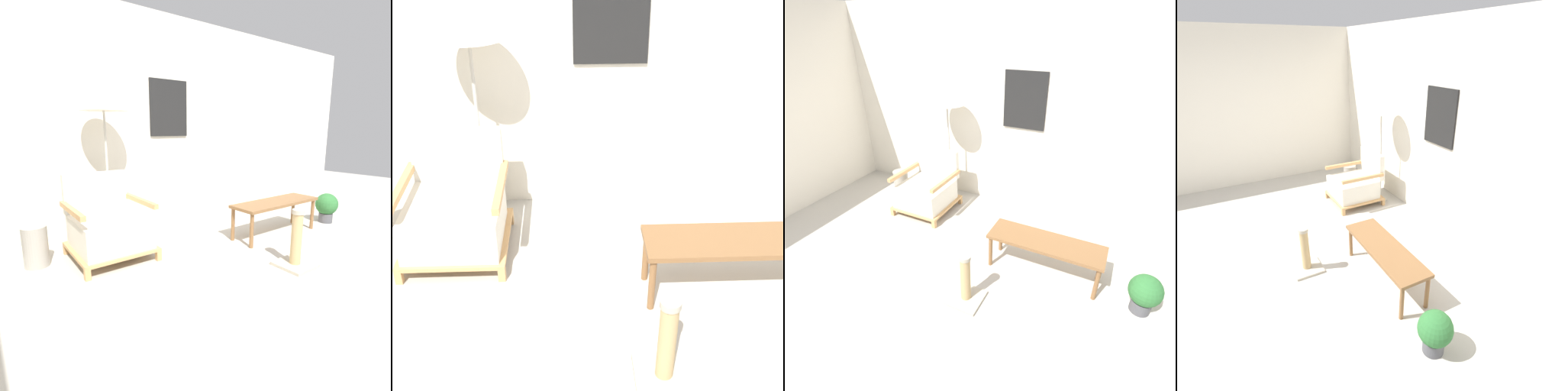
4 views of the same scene
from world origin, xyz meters
TOP-DOWN VIEW (x-y plane):
  - ground_plane at (0.00, 0.00)m, footprint 14.00×14.00m
  - wall_back at (0.00, 2.32)m, footprint 8.00×0.09m
  - armchair at (-1.03, 1.60)m, footprint 0.75×0.76m
  - floor_lamp at (-0.87, 1.98)m, footprint 0.52×0.52m
  - coffee_table at (0.87, 1.04)m, footprint 1.21×0.38m
  - vase at (-1.68, 1.79)m, footprint 0.23×0.23m
  - potted_plant at (1.85, 0.94)m, footprint 0.30×0.30m
  - scratching_post at (0.29, 0.32)m, footprint 0.33×0.33m

SIDE VIEW (x-z plane):
  - ground_plane at x=0.00m, z-range 0.00..0.00m
  - scratching_post at x=0.29m, z-range -0.09..0.47m
  - vase at x=-1.68m, z-range 0.00..0.39m
  - potted_plant at x=1.85m, z-range 0.03..0.44m
  - armchair at x=-1.03m, z-range -0.11..0.73m
  - coffee_table at x=0.87m, z-range 0.16..0.58m
  - wall_back at x=0.00m, z-range 0.00..2.70m
  - floor_lamp at x=-0.87m, z-range 0.69..2.39m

